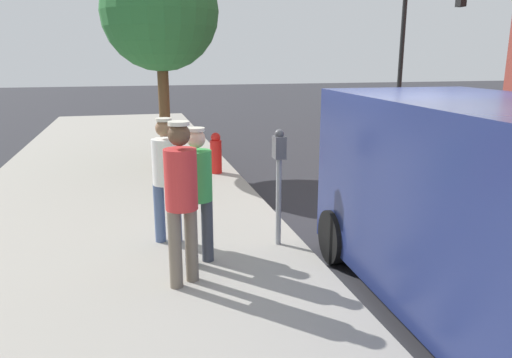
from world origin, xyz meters
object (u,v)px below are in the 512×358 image
object	(u,v)px
pedestrian_in_green	(198,188)
street_tree	(160,12)
pedestrian_in_white	(166,173)
fire_hydrant	(216,154)
pedestrian_in_red	(181,193)
parking_meter_near	(279,168)
traffic_light_corner	(425,28)

from	to	relation	value
pedestrian_in_green	street_tree	bearing A→B (deg)	-90.26
pedestrian_in_white	fire_hydrant	bearing A→B (deg)	-109.08
pedestrian_in_green	fire_hydrant	xyz separation A→B (m)	(-0.98, -4.49, -0.51)
pedestrian_in_red	street_tree	bearing A→B (deg)	-92.47
parking_meter_near	pedestrian_in_white	size ratio (longest dim) A/B	0.92
parking_meter_near	pedestrian_in_red	size ratio (longest dim) A/B	0.86
pedestrian_in_red	street_tree	xyz separation A→B (m)	(-0.26, -6.04, 2.28)
parking_meter_near	pedestrian_in_green	distance (m)	1.14
pedestrian_in_red	traffic_light_corner	bearing A→B (deg)	-131.74
pedestrian_in_green	traffic_light_corner	xyz separation A→B (m)	(-9.47, -10.36, 2.44)
parking_meter_near	pedestrian_in_white	world-z (taller)	pedestrian_in_white
traffic_light_corner	street_tree	size ratio (longest dim) A/B	1.14
pedestrian_in_green	fire_hydrant	size ratio (longest dim) A/B	1.89
pedestrian_in_red	fire_hydrant	world-z (taller)	pedestrian_in_red
fire_hydrant	traffic_light_corner	bearing A→B (deg)	-145.33
pedestrian_in_green	traffic_light_corner	distance (m)	14.25
fire_hydrant	pedestrian_in_green	bearing A→B (deg)	77.69
parking_meter_near	traffic_light_corner	xyz separation A→B (m)	(-8.39, -10.03, 2.34)
pedestrian_in_red	parking_meter_near	bearing A→B (deg)	-147.35
traffic_light_corner	fire_hydrant	distance (m)	10.73
pedestrian_in_green	pedestrian_in_white	distance (m)	0.84
parking_meter_near	traffic_light_corner	size ratio (longest dim) A/B	0.29
parking_meter_near	pedestrian_in_red	xyz separation A→B (m)	(1.32, 0.84, -0.01)
pedestrian_in_white	pedestrian_in_red	bearing A→B (deg)	93.01
parking_meter_near	pedestrian_in_white	bearing A→B (deg)	-18.00
pedestrian_in_green	pedestrian_in_red	size ratio (longest dim) A/B	0.92
parking_meter_near	traffic_light_corner	world-z (taller)	traffic_light_corner
pedestrian_in_white	fire_hydrant	distance (m)	3.96
parking_meter_near	pedestrian_in_green	world-z (taller)	pedestrian_in_green
pedestrian_in_red	fire_hydrant	size ratio (longest dim) A/B	2.05
traffic_light_corner	pedestrian_in_red	bearing A→B (deg)	48.26
pedestrian_in_red	traffic_light_corner	distance (m)	14.76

